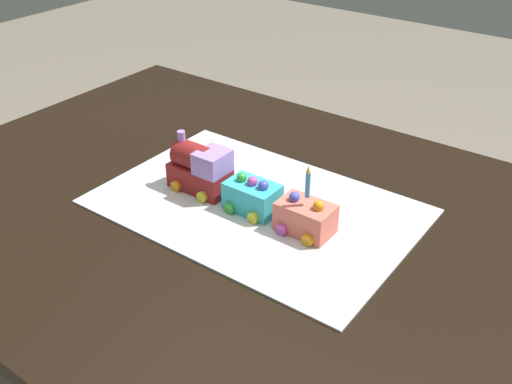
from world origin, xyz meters
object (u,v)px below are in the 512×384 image
at_px(cake_car_caboose_coral, 305,217).
at_px(birthday_candle, 308,182).
at_px(cake_car_gondola_turquoise, 252,196).
at_px(dining_table, 236,252).
at_px(cake_locomotive, 200,169).

height_order(cake_car_caboose_coral, birthday_candle, birthday_candle).
distance_m(cake_car_caboose_coral, birthday_candle, 0.07).
relative_size(cake_car_gondola_turquoise, cake_car_caboose_coral, 1.00).
height_order(dining_table, cake_car_gondola_turquoise, cake_car_gondola_turquoise).
relative_size(cake_locomotive, cake_car_caboose_coral, 1.40).
bearing_deg(dining_table, cake_car_caboose_coral, 3.46).
distance_m(cake_locomotive, birthday_candle, 0.25).
relative_size(dining_table, cake_car_caboose_coral, 14.00).
bearing_deg(cake_car_caboose_coral, birthday_candle, -0.00).
xyz_separation_m(dining_table, cake_car_caboose_coral, (0.15, 0.01, 0.14)).
xyz_separation_m(cake_car_gondola_turquoise, cake_car_caboose_coral, (0.12, -0.00, -0.00)).
distance_m(dining_table, cake_car_gondola_turquoise, 0.14).
relative_size(cake_car_gondola_turquoise, birthday_candle, 1.62).
bearing_deg(cake_locomotive, birthday_candle, 0.00).
height_order(cake_locomotive, birthday_candle, birthday_candle).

